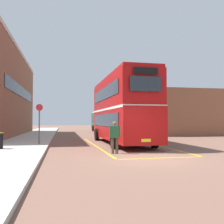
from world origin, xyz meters
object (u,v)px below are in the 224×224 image
Objects in this scene: pedestrian_boarding at (115,135)px; bus_stop_sign at (39,120)px; double_decker_bus at (121,109)px; single_deck_bus at (104,121)px.

bus_stop_sign reaches higher than pedestrian_boarding.
double_decker_bus is at bearing 7.46° from bus_stop_sign.
single_deck_bus is 21.75m from bus_stop_sign.
single_deck_bus is at bearing 84.32° from double_decker_bus.
double_decker_bus is 6.60× the size of pedestrian_boarding.
single_deck_bus is 5.46× the size of pedestrian_boarding.
bus_stop_sign is at bearing 130.85° from pedestrian_boarding.
double_decker_bus is 1.21× the size of single_deck_bus.
pedestrian_boarding is at bearing -106.07° from double_decker_bus.
single_deck_bus is 25.36m from pedestrian_boarding.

